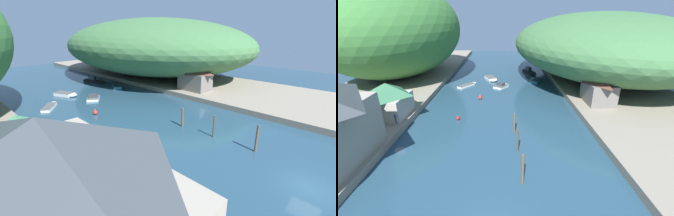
# 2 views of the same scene
# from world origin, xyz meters

# --- Properties ---
(water_surface) EXTENTS (130.00, 130.00, 0.00)m
(water_surface) POSITION_xyz_m (0.00, 30.00, 0.00)
(water_surface) COLOR #234256
(water_surface) RESTS_ON ground
(left_bank) EXTENTS (22.00, 120.00, 0.95)m
(left_bank) POSITION_xyz_m (-23.98, 30.00, 0.47)
(left_bank) COLOR gray
(left_bank) RESTS_ON ground
(right_bank) EXTENTS (22.00, 120.00, 0.95)m
(right_bank) POSITION_xyz_m (23.98, 30.00, 0.47)
(right_bank) COLOR gray
(right_bank) RESTS_ON ground
(hillside_left) EXTENTS (30.56, 42.79, 22.12)m
(hillside_left) POSITION_xyz_m (-25.08, 45.48, 12.01)
(hillside_left) COLOR #387033
(hillside_left) RESTS_ON left_bank
(hillside_right) EXTENTS (42.16, 59.03, 15.15)m
(hillside_right) POSITION_xyz_m (25.08, 46.39, 8.52)
(hillside_right) COLOR #3D6B3D
(hillside_right) RESTS_ON right_bank
(boathouse_shed) EXTENTS (5.60, 6.57, 5.06)m
(boathouse_shed) POSITION_xyz_m (-16.18, 20.16, 3.57)
(boathouse_shed) COLOR #B2A899
(boathouse_shed) RESTS_ON left_bank
(right_bank_cottage) EXTENTS (4.60, 6.60, 5.49)m
(right_bank_cottage) POSITION_xyz_m (17.33, 25.51, 3.79)
(right_bank_cottage) COLOR slate
(right_bank_cottage) RESTS_ON right_bank
(boat_near_quay) EXTENTS (3.75, 5.35, 0.71)m
(boat_near_quay) POSITION_xyz_m (-2.11, 43.79, 0.35)
(boat_near_quay) COLOR white
(boat_near_quay) RESTS_ON water_surface
(boat_red_skiff) EXTENTS (4.35, 5.21, 0.47)m
(boat_red_skiff) POSITION_xyz_m (-7.23, 38.83, 0.23)
(boat_red_skiff) COLOR white
(boat_red_skiff) RESTS_ON water_surface
(boat_open_rowboat) EXTENTS (3.83, 6.27, 1.71)m
(boat_open_rowboat) POSITION_xyz_m (8.33, 50.80, 0.51)
(boat_open_rowboat) COLOR black
(boat_open_rowboat) RESTS_ON water_surface
(boat_yellow_tender) EXTENTS (3.94, 5.05, 0.65)m
(boat_yellow_tender) POSITION_xyz_m (9.28, 42.42, 0.32)
(boat_yellow_tender) COLOR teal
(boat_yellow_tender) RESTS_ON water_surface
(boat_far_upstream) EXTENTS (4.04, 4.47, 1.12)m
(boat_far_upstream) POSITION_xyz_m (0.60, 37.83, 0.34)
(boat_far_upstream) COLOR white
(boat_far_upstream) RESTS_ON water_surface
(mooring_post_nearest) EXTENTS (0.27, 0.27, 3.33)m
(mooring_post_nearest) POSITION_xyz_m (2.74, 6.03, 1.67)
(mooring_post_nearest) COLOR brown
(mooring_post_nearest) RESTS_ON water_surface
(mooring_post_second) EXTENTS (0.21, 0.21, 2.98)m
(mooring_post_second) POSITION_xyz_m (2.60, 11.47, 1.50)
(mooring_post_second) COLOR #4C3D2D
(mooring_post_second) RESTS_ON water_surface
(mooring_post_middle) EXTENTS (0.31, 0.31, 2.87)m
(mooring_post_middle) POSITION_xyz_m (2.41, 16.44, 1.44)
(mooring_post_middle) COLOR brown
(mooring_post_middle) RESTS_ON water_surface
(channel_buoy_near) EXTENTS (0.68, 0.68, 1.02)m
(channel_buoy_near) POSITION_xyz_m (-3.60, 29.75, 0.40)
(channel_buoy_near) COLOR red
(channel_buoy_near) RESTS_ON water_surface
(channel_buoy_far) EXTENTS (0.51, 0.51, 0.77)m
(channel_buoy_far) POSITION_xyz_m (-6.13, 20.44, 0.30)
(channel_buoy_far) COLOR red
(channel_buoy_far) RESTS_ON water_surface
(person_by_boathouse) EXTENTS (0.24, 0.39, 1.69)m
(person_by_boathouse) POSITION_xyz_m (-14.03, 17.21, 1.93)
(person_by_boathouse) COLOR #282D3D
(person_by_boathouse) RESTS_ON left_bank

